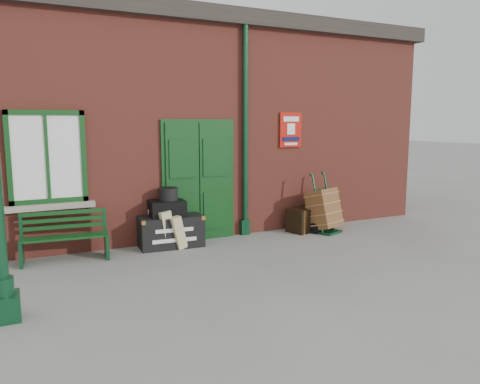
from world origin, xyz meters
TOP-DOWN VIEW (x-y plane):
  - ground at (0.00, 0.00)m, footprint 80.00×80.00m
  - station_building at (-0.00, 3.49)m, footprint 10.30×4.30m
  - bench at (-2.73, 1.14)m, footprint 1.36×0.53m
  - houdini_trunk at (-0.94, 1.24)m, footprint 1.15×0.69m
  - strongbox at (-0.99, 1.24)m, footprint 0.64×0.49m
  - hatbox at (-0.96, 1.25)m, footprint 0.36×0.36m
  - suitcase_back at (-1.10, 1.20)m, footprint 0.41×0.54m
  - suitcase_front at (-0.92, 1.10)m, footprint 0.40×0.49m
  - porter_trolley at (2.18, 0.93)m, footprint 0.74×0.77m
  - dark_trunk at (1.87, 1.17)m, footprint 0.76×0.60m

SIDE VIEW (x-z plane):
  - ground at x=0.00m, z-range 0.00..0.00m
  - dark_trunk at x=1.87m, z-range 0.00..0.48m
  - houdini_trunk at x=-0.94m, z-range 0.00..0.56m
  - suitcase_front at x=-0.92m, z-range 0.00..0.60m
  - suitcase_back at x=-1.10m, z-range 0.00..0.70m
  - bench at x=-2.73m, z-range 0.00..0.82m
  - porter_trolley at x=2.18m, z-range -0.13..1.04m
  - strongbox at x=-0.99m, z-range 0.56..0.84m
  - hatbox at x=-0.96m, z-range 0.84..1.06m
  - station_building at x=0.00m, z-range -0.02..4.34m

